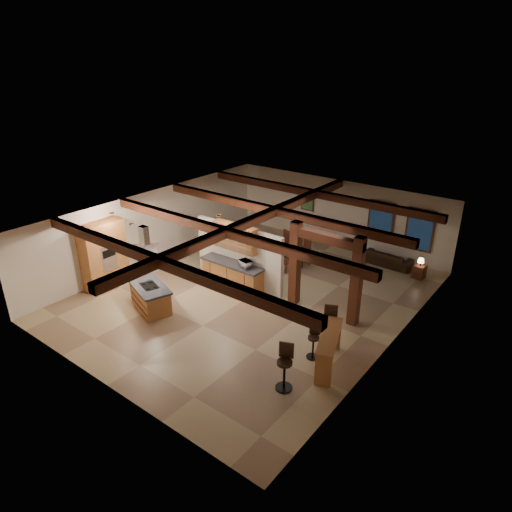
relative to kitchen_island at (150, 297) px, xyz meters
The scene contains 23 objects.
ground 3.48m from the kitchen_island, 52.68° to the left, with size 12.00×12.00×0.00m, color tan.
room_walls 3.71m from the kitchen_island, 52.68° to the left, with size 12.00×12.00×12.00m.
ceiling_beams 4.17m from the kitchen_island, 52.68° to the left, with size 10.00×12.00×0.28m.
timber_posts 5.78m from the kitchen_island, 35.26° to the left, with size 2.50×0.30×2.90m.
partition_wall 3.49m from the kitchen_island, 71.36° to the left, with size 3.80×0.18×2.20m, color silver.
pantry_cabinet 2.69m from the kitchen_island, behind, with size 0.67×1.60×2.40m.
back_counter 3.06m from the kitchen_island, 69.03° to the left, with size 2.50×0.66×0.94m.
upper_display_cabinet 3.55m from the kitchen_island, 70.29° to the left, with size 1.80×0.36×0.95m.
range_hood 1.35m from the kitchen_island, 135.00° to the left, with size 1.10×1.10×1.40m.
back_windows 10.02m from the kitchen_island, 60.58° to the left, with size 2.70×0.07×1.70m.
framed_art 8.80m from the kitchen_island, 86.07° to the left, with size 0.65×0.05×0.85m.
recessed_cans 2.61m from the kitchen_island, 118.19° to the left, with size 3.16×2.46×0.03m.
kitchen_island is the anchor object (origin of this frame).
dining_table 6.06m from the kitchen_island, 75.65° to the left, with size 1.66×0.93×0.58m, color #3B160E.
sofa 9.38m from the kitchen_island, 59.22° to the left, with size 1.91×0.75×0.56m, color black.
microwave 3.40m from the kitchen_island, 58.90° to the left, with size 0.46×0.31×0.25m, color #B0B1B5.
bar_counter 6.21m from the kitchen_island, ahead, with size 1.10×1.93×0.99m.
side_table 9.86m from the kitchen_island, 50.86° to the left, with size 0.41×0.41×0.51m, color #432210.
table_lamp 9.87m from the kitchen_island, 50.86° to the left, with size 0.25×0.25×0.29m.
bar_stool_a 5.73m from the kitchen_island, ahead, with size 0.47×0.48×1.25m.
bar_stool_b 5.70m from the kitchen_island, 10.08° to the left, with size 0.38×0.39×1.02m.
bar_stool_c 5.96m from the kitchen_island, 16.63° to the left, with size 0.48×0.49×1.28m.
dining_chairs 6.06m from the kitchen_island, 75.65° to the left, with size 2.01×2.01×1.07m.
Camera 1 is at (8.67, -11.03, 7.73)m, focal length 32.00 mm.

